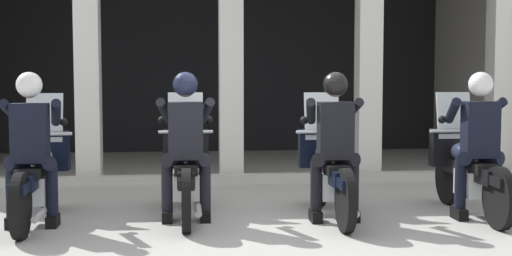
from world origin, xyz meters
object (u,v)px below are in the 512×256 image
object	(u,v)px
police_officer_far_left	(31,136)
police_officer_center_right	(335,133)
motorcycle_center_right	(329,171)
motorcycle_far_left	(38,175)
motorcycle_center_left	(186,171)
police_officer_far_right	(479,132)
motorcycle_far_right	(468,169)
police_officer_center_left	(186,133)

from	to	relation	value
police_officer_far_left	police_officer_center_right	bearing A→B (deg)	9.59
motorcycle_center_right	motorcycle_far_left	bearing A→B (deg)	-172.11
motorcycle_far_left	police_officer_far_left	world-z (taller)	police_officer_far_left
police_officer_center_right	motorcycle_center_right	bearing A→B (deg)	98.18
motorcycle_far_left	motorcycle_center_left	size ratio (longest dim) A/B	1.00
police_officer_far_left	police_officer_far_right	bearing A→B (deg)	9.45
police_officer_far_left	motorcycle_far_right	distance (m)	4.72
motorcycle_far_right	police_officer_center_left	bearing A→B (deg)	-172.81
motorcycle_center_left	police_officer_center_right	bearing A→B (deg)	-8.21
police_officer_far_left	motorcycle_center_right	distance (m)	3.17
motorcycle_far_left	motorcycle_center_right	size ratio (longest dim) A/B	1.00
motorcycle_center_right	police_officer_center_right	distance (m)	0.52
police_officer_center_left	police_officer_center_right	distance (m)	1.57
police_officer_far_left	motorcycle_center_left	bearing A→B (deg)	24.62
motorcycle_center_left	police_officer_center_right	xyz separation A→B (m)	(1.56, -0.43, 0.44)
motorcycle_far_right	motorcycle_center_left	bearing A→B (deg)	-178.00
police_officer_far_left	police_officer_far_right	size ratio (longest dim) A/B	1.00
police_officer_center_left	police_officer_center_right	world-z (taller)	same
motorcycle_center_right	police_officer_far_right	world-z (taller)	police_officer_far_right
police_officer_far_right	motorcycle_far_left	bearing A→B (deg)	-178.91
motorcycle_far_right	motorcycle_center_right	bearing A→B (deg)	-175.74
police_officer_center_left	police_officer_far_right	world-z (taller)	same
motorcycle_far_right	police_officer_far_right	bearing A→B (deg)	-85.02
motorcycle_center_left	police_officer_center_left	size ratio (longest dim) A/B	1.29
police_officer_center_right	police_officer_center_left	bearing A→B (deg)	-177.05
motorcycle_center_left	motorcycle_center_right	size ratio (longest dim) A/B	1.00
motorcycle_center_left	police_officer_far_right	bearing A→B (deg)	-1.07
motorcycle_center_left	police_officer_center_right	world-z (taller)	police_officer_center_right
motorcycle_far_left	police_officer_center_right	bearing A→B (deg)	4.41
police_officer_center_right	police_officer_far_right	size ratio (longest dim) A/B	1.00
motorcycle_far_right	police_officer_far_right	distance (m)	0.52
police_officer_far_right	police_officer_center_left	bearing A→B (deg)	-178.00
police_officer_far_left	motorcycle_far_right	world-z (taller)	police_officer_far_left
police_officer_center_left	motorcycle_far_left	bearing A→B (deg)	-178.66
police_officer_center_right	police_officer_far_right	distance (m)	1.56
motorcycle_center_right	police_officer_center_right	world-z (taller)	police_officer_center_right
motorcycle_far_left	police_officer_center_right	size ratio (longest dim) A/B	1.29
police_officer_center_right	police_officer_far_right	bearing A→B (deg)	7.46
police_officer_far_left	motorcycle_center_left	xyz separation A→B (m)	(1.56, 0.40, -0.44)
motorcycle_far_left	police_officer_center_right	distance (m)	3.17
police_officer_center_right	police_officer_far_right	xyz separation A→B (m)	(1.56, -0.03, 0.00)
police_officer_center_left	motorcycle_center_left	bearing A→B (deg)	97.05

